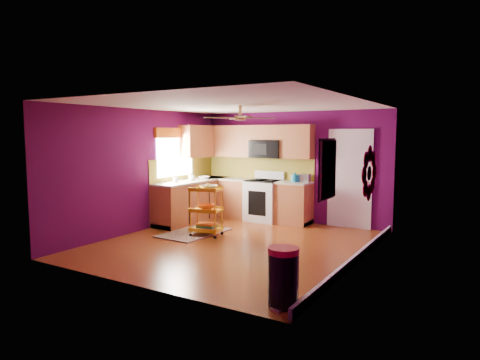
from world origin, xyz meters
The scene contains 18 objects.
ground centered at (0.00, 0.00, 0.00)m, with size 5.00×5.00×0.00m, color #6B2E10.
room_envelope centered at (0.03, 0.00, 1.63)m, with size 4.54×5.04×2.52m.
lower_cabinets centered at (-1.35, 1.82, 0.43)m, with size 2.81×2.31×0.94m.
electric_range centered at (-0.55, 2.17, 0.48)m, with size 0.76×0.66×1.13m.
upper_cabinetry centered at (-1.24, 2.17, 1.80)m, with size 2.80×2.30×1.26m.
left_window centered at (-2.22, 1.05, 1.74)m, with size 0.08×1.35×1.08m.
panel_door centered at (1.35, 2.47, 1.02)m, with size 0.95×0.11×2.15m.
right_wall_art centered at (2.23, -0.34, 1.44)m, with size 0.04×2.74×1.04m.
ceiling_fan centered at (0.00, 0.20, 2.29)m, with size 1.01×1.01×0.26m.
shag_rug centered at (-1.15, 0.31, 0.01)m, with size 0.88×1.44×0.02m, color black.
rolling_cart centered at (-0.80, 0.26, 0.54)m, with size 0.65×0.53×1.04m.
trash_can centered at (1.97, -2.10, 0.34)m, with size 0.40×0.42×0.69m.
teal_kettle centered at (0.20, 2.21, 1.02)m, with size 0.18×0.18×0.21m.
toaster centered at (0.40, 2.31, 1.03)m, with size 0.22×0.15×0.18m, color beige.
soap_bottle_a centered at (-1.95, 1.26, 1.03)m, with size 0.09×0.09×0.19m, color #EA3F72.
soap_bottle_b centered at (-1.93, 1.28, 1.03)m, with size 0.14×0.14×0.18m, color white.
counter_dish centered at (-1.91, 1.71, 0.97)m, with size 0.25×0.25×0.06m, color white.
counter_cup centered at (-2.02, 0.81, 0.99)m, with size 0.13×0.13×0.10m, color white.
Camera 1 is at (4.01, -6.45, 1.97)m, focal length 32.00 mm.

